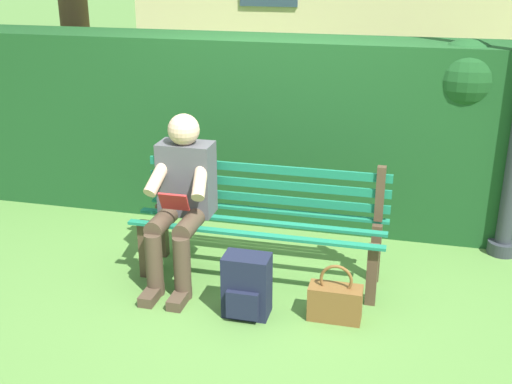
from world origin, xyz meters
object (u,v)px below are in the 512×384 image
Objects in this scene: person_seated at (181,195)px; handbag at (335,301)px; park_bench at (262,217)px; backpack at (247,286)px.

person_seated is 3.06× the size of handbag.
backpack is at bearing 93.73° from park_bench.
person_seated reaches higher than backpack.
person_seated is (0.53, 0.18, 0.18)m from park_bench.
handbag is at bearing 140.25° from park_bench.
handbag is (-1.13, 0.32, -0.50)m from person_seated.
backpack is at bearing 8.09° from handbag.
person_seated is 2.83× the size of backpack.
backpack reaches higher than handbag.
park_bench is 4.25× the size of backpack.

